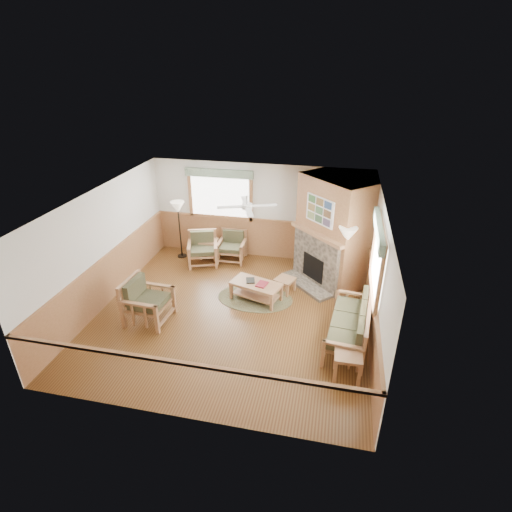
% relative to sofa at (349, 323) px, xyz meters
% --- Properties ---
extents(floor, '(6.00, 6.00, 0.01)m').
position_rel_sofa_xyz_m(floor, '(-2.55, 0.45, -0.44)').
color(floor, brown).
rests_on(floor, ground).
extents(ceiling, '(6.00, 6.00, 0.01)m').
position_rel_sofa_xyz_m(ceiling, '(-2.55, 0.45, 2.26)').
color(ceiling, white).
rests_on(ceiling, floor).
extents(wall_back, '(6.00, 0.02, 2.70)m').
position_rel_sofa_xyz_m(wall_back, '(-2.55, 3.45, 0.91)').
color(wall_back, white).
rests_on(wall_back, floor).
extents(wall_front, '(6.00, 0.02, 2.70)m').
position_rel_sofa_xyz_m(wall_front, '(-2.55, -2.55, 0.91)').
color(wall_front, white).
rests_on(wall_front, floor).
extents(wall_left, '(0.02, 6.00, 2.70)m').
position_rel_sofa_xyz_m(wall_left, '(-5.55, 0.45, 0.91)').
color(wall_left, white).
rests_on(wall_left, floor).
extents(wall_right, '(0.02, 6.00, 2.70)m').
position_rel_sofa_xyz_m(wall_right, '(0.45, 0.45, 0.91)').
color(wall_right, white).
rests_on(wall_right, floor).
extents(wainscot, '(6.00, 6.00, 1.10)m').
position_rel_sofa_xyz_m(wainscot, '(-2.55, 0.45, 0.11)').
color(wainscot, '#9C6840').
rests_on(wainscot, floor).
extents(fireplace, '(3.11, 3.11, 2.70)m').
position_rel_sofa_xyz_m(fireplace, '(-0.50, 2.50, 0.91)').
color(fireplace, '#9C6840').
rests_on(fireplace, floor).
extents(window_back, '(1.90, 0.16, 1.50)m').
position_rel_sofa_xyz_m(window_back, '(-3.65, 3.41, 2.09)').
color(window_back, white).
rests_on(window_back, wall_back).
extents(window_right, '(0.16, 1.90, 1.50)m').
position_rel_sofa_xyz_m(window_right, '(0.41, 0.25, 2.09)').
color(window_right, white).
rests_on(window_right, wall_right).
extents(ceiling_fan, '(1.59, 1.59, 0.36)m').
position_rel_sofa_xyz_m(ceiling_fan, '(-2.25, 0.75, 2.22)').
color(ceiling_fan, white).
rests_on(ceiling_fan, ceiling).
extents(sofa, '(1.97, 0.97, 0.88)m').
position_rel_sofa_xyz_m(sofa, '(0.00, 0.00, 0.00)').
color(sofa, '#A3734C').
rests_on(sofa, floor).
extents(armchair_back_left, '(0.99, 0.99, 0.88)m').
position_rel_sofa_xyz_m(armchair_back_left, '(-3.98, 2.63, 0.00)').
color(armchair_back_left, '#A3734C').
rests_on(armchair_back_left, floor).
extents(armchair_back_right, '(0.76, 0.76, 0.82)m').
position_rel_sofa_xyz_m(armchair_back_right, '(-3.25, 3.00, -0.03)').
color(armchair_back_right, '#A3734C').
rests_on(armchair_back_right, floor).
extents(armchair_left, '(0.92, 0.92, 0.98)m').
position_rel_sofa_xyz_m(armchair_left, '(-4.26, -0.17, 0.05)').
color(armchair_left, '#A3734C').
rests_on(armchair_left, floor).
extents(coffee_table, '(1.28, 0.89, 0.47)m').
position_rel_sofa_xyz_m(coffee_table, '(-2.14, 1.10, -0.21)').
color(coffee_table, '#A3734C').
rests_on(coffee_table, floor).
extents(end_table_chairs, '(0.49, 0.47, 0.54)m').
position_rel_sofa_xyz_m(end_table_chairs, '(-3.92, 3.00, -0.17)').
color(end_table_chairs, '#A3734C').
rests_on(end_table_chairs, floor).
extents(end_table_sofa, '(0.50, 0.48, 0.55)m').
position_rel_sofa_xyz_m(end_table_sofa, '(0.00, -1.08, -0.16)').
color(end_table_sofa, '#A3734C').
rests_on(end_table_sofa, floor).
extents(footstool, '(0.55, 0.55, 0.37)m').
position_rel_sofa_xyz_m(footstool, '(-1.52, 1.61, -0.25)').
color(footstool, '#A3734C').
rests_on(footstool, floor).
extents(braided_rug, '(2.09, 2.09, 0.01)m').
position_rel_sofa_xyz_m(braided_rug, '(-2.17, 1.16, -0.43)').
color(braided_rug, brown).
rests_on(braided_rug, floor).
extents(floor_lamp_left, '(0.42, 0.42, 1.68)m').
position_rel_sofa_xyz_m(floor_lamp_left, '(-4.73, 2.91, 0.40)').
color(floor_lamp_left, black).
rests_on(floor_lamp_left, floor).
extents(floor_lamp_right, '(0.50, 0.50, 1.85)m').
position_rel_sofa_xyz_m(floor_lamp_right, '(-0.16, 1.62, 0.49)').
color(floor_lamp_right, black).
rests_on(floor_lamp_right, floor).
extents(book_red, '(0.28, 0.34, 0.03)m').
position_rel_sofa_xyz_m(book_red, '(-1.99, 1.05, 0.06)').
color(book_red, maroon).
rests_on(book_red, coffee_table).
extents(book_dark, '(0.27, 0.31, 0.02)m').
position_rel_sofa_xyz_m(book_dark, '(-2.29, 1.17, 0.05)').
color(book_dark, black).
rests_on(book_dark, coffee_table).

